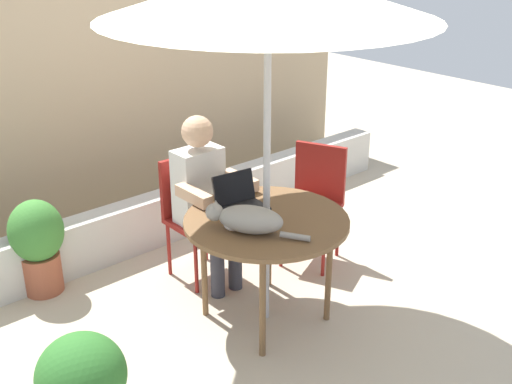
# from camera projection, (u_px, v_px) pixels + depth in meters

# --- Properties ---
(ground_plane) EXTENTS (14.00, 14.00, 0.00)m
(ground_plane) POSITION_uv_depth(u_px,v_px,m) (266.00, 316.00, 4.29)
(ground_plane) COLOR #BCAD93
(fence_back) EXTENTS (5.84, 0.08, 1.95)m
(fence_back) POSITION_uv_depth(u_px,v_px,m) (92.00, 108.00, 5.45)
(fence_back) COLOR tan
(fence_back) RESTS_ON ground
(planter_wall_low) EXTENTS (5.26, 0.20, 0.42)m
(planter_wall_low) POSITION_uv_depth(u_px,v_px,m) (152.00, 221.00, 5.17)
(planter_wall_low) COLOR beige
(planter_wall_low) RESTS_ON ground
(patio_table) EXTENTS (1.05, 1.05, 0.74)m
(patio_table) POSITION_uv_depth(u_px,v_px,m) (266.00, 227.00, 4.02)
(patio_table) COLOR brown
(patio_table) RESTS_ON ground
(chair_occupied) EXTENTS (0.40, 0.40, 0.91)m
(chair_occupied) POSITION_uv_depth(u_px,v_px,m) (193.00, 207.00, 4.63)
(chair_occupied) COLOR maroon
(chair_occupied) RESTS_ON ground
(chair_empty) EXTENTS (0.53, 0.53, 0.91)m
(chair_empty) POSITION_uv_depth(u_px,v_px,m) (315.00, 194.00, 4.84)
(chair_empty) COLOR maroon
(chair_empty) RESTS_ON ground
(person_seated) EXTENTS (0.48, 0.48, 1.25)m
(person_seated) POSITION_uv_depth(u_px,v_px,m) (205.00, 192.00, 4.45)
(person_seated) COLOR white
(person_seated) RESTS_ON ground
(laptop) EXTENTS (0.33, 0.29, 0.21)m
(laptop) POSITION_uv_depth(u_px,v_px,m) (238.00, 198.00, 4.14)
(laptop) COLOR black
(laptop) RESTS_ON patio_table
(cat) EXTENTS (0.38, 0.58, 0.17)m
(cat) POSITION_uv_depth(u_px,v_px,m) (247.00, 219.00, 3.80)
(cat) COLOR gray
(cat) RESTS_ON patio_table
(potted_plant_near_fence) EXTENTS (0.38, 0.38, 0.71)m
(potted_plant_near_fence) POSITION_uv_depth(u_px,v_px,m) (38.00, 242.00, 4.43)
(potted_plant_near_fence) COLOR #9E5138
(potted_plant_near_fence) RESTS_ON ground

